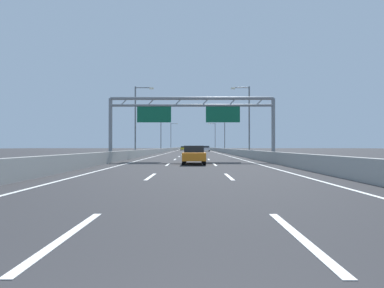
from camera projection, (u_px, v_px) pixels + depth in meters
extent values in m
plane|color=#2D2D30|center=(193.00, 150.00, 101.07)|extent=(260.00, 260.00, 0.00)
cube|color=white|center=(66.00, 236.00, 4.59)|extent=(0.16, 3.00, 0.01)
cube|color=white|center=(151.00, 177.00, 13.59)|extent=(0.16, 3.00, 0.01)
cube|color=white|center=(168.00, 165.00, 22.59)|extent=(0.16, 3.00, 0.01)
cube|color=white|center=(175.00, 159.00, 31.59)|extent=(0.16, 3.00, 0.01)
cube|color=white|center=(179.00, 157.00, 40.59)|extent=(0.16, 3.00, 0.01)
cube|color=white|center=(182.00, 155.00, 49.59)|extent=(0.16, 3.00, 0.01)
cube|color=white|center=(184.00, 153.00, 58.59)|extent=(0.16, 3.00, 0.01)
cube|color=white|center=(185.00, 152.00, 67.58)|extent=(0.16, 3.00, 0.01)
cube|color=white|center=(186.00, 152.00, 76.58)|extent=(0.16, 3.00, 0.01)
cube|color=white|center=(187.00, 151.00, 85.58)|extent=(0.16, 3.00, 0.01)
cube|color=white|center=(187.00, 151.00, 94.58)|extent=(0.16, 3.00, 0.01)
cube|color=white|center=(188.00, 150.00, 103.58)|extent=(0.16, 3.00, 0.01)
cube|color=white|center=(188.00, 150.00, 112.58)|extent=(0.16, 3.00, 0.01)
cube|color=white|center=(189.00, 150.00, 121.58)|extent=(0.16, 3.00, 0.01)
cube|color=white|center=(189.00, 150.00, 130.58)|extent=(0.16, 3.00, 0.01)
cube|color=white|center=(189.00, 149.00, 139.58)|extent=(0.16, 3.00, 0.01)
cube|color=white|center=(190.00, 149.00, 148.58)|extent=(0.16, 3.00, 0.01)
cube|color=white|center=(190.00, 149.00, 157.58)|extent=(0.16, 3.00, 0.01)
cube|color=white|center=(299.00, 236.00, 4.57)|extent=(0.16, 3.00, 0.01)
cube|color=white|center=(229.00, 177.00, 13.57)|extent=(0.16, 3.00, 0.01)
cube|color=white|center=(215.00, 165.00, 22.57)|extent=(0.16, 3.00, 0.01)
cube|color=white|center=(209.00, 159.00, 31.57)|extent=(0.16, 3.00, 0.01)
cube|color=white|center=(205.00, 157.00, 40.57)|extent=(0.16, 3.00, 0.01)
cube|color=white|center=(203.00, 155.00, 49.57)|extent=(0.16, 3.00, 0.01)
cube|color=white|center=(202.00, 153.00, 58.57)|extent=(0.16, 3.00, 0.01)
cube|color=white|center=(201.00, 152.00, 67.57)|extent=(0.16, 3.00, 0.01)
cube|color=white|center=(200.00, 152.00, 76.57)|extent=(0.16, 3.00, 0.01)
cube|color=white|center=(199.00, 151.00, 85.57)|extent=(0.16, 3.00, 0.01)
cube|color=white|center=(199.00, 151.00, 94.57)|extent=(0.16, 3.00, 0.01)
cube|color=white|center=(198.00, 150.00, 103.57)|extent=(0.16, 3.00, 0.01)
cube|color=white|center=(198.00, 150.00, 112.56)|extent=(0.16, 3.00, 0.01)
cube|color=white|center=(197.00, 150.00, 121.56)|extent=(0.16, 3.00, 0.01)
cube|color=white|center=(197.00, 150.00, 130.56)|extent=(0.16, 3.00, 0.01)
cube|color=white|center=(197.00, 149.00, 139.56)|extent=(0.16, 3.00, 0.01)
cube|color=white|center=(197.00, 149.00, 148.56)|extent=(0.16, 3.00, 0.01)
cube|color=white|center=(197.00, 149.00, 157.56)|extent=(0.16, 3.00, 0.01)
cube|color=white|center=(176.00, 151.00, 89.10)|extent=(0.16, 176.00, 0.01)
cube|color=white|center=(210.00, 151.00, 89.05)|extent=(0.16, 176.00, 0.01)
cube|color=#9E9E99|center=(175.00, 149.00, 111.11)|extent=(0.45, 220.00, 0.95)
cube|color=#9E9E99|center=(211.00, 149.00, 111.04)|extent=(0.45, 220.00, 0.95)
cylinder|color=gray|center=(110.00, 129.00, 29.59)|extent=(0.36, 0.36, 6.20)
cylinder|color=gray|center=(273.00, 129.00, 29.51)|extent=(0.36, 0.36, 6.20)
cylinder|color=gray|center=(192.00, 98.00, 29.57)|extent=(16.27, 0.32, 0.32)
cylinder|color=gray|center=(192.00, 105.00, 29.57)|extent=(16.27, 0.26, 0.26)
cylinder|color=gray|center=(124.00, 102.00, 29.60)|extent=(0.74, 0.10, 0.74)
cylinder|color=gray|center=(151.00, 102.00, 29.59)|extent=(0.74, 0.10, 0.74)
cylinder|color=gray|center=(178.00, 102.00, 29.58)|extent=(0.74, 0.10, 0.74)
cylinder|color=gray|center=(205.00, 102.00, 29.56)|extent=(0.74, 0.10, 0.74)
cylinder|color=gray|center=(232.00, 102.00, 29.55)|extent=(0.74, 0.10, 0.74)
cylinder|color=gray|center=(260.00, 102.00, 29.54)|extent=(0.74, 0.10, 0.74)
cube|color=#0F5B3D|center=(154.00, 114.00, 29.58)|extent=(3.40, 0.12, 1.60)
cube|color=#0F5B3D|center=(223.00, 114.00, 29.54)|extent=(3.40, 0.12, 1.60)
cylinder|color=slate|center=(135.00, 122.00, 40.00)|extent=(0.20, 0.20, 9.50)
cylinder|color=slate|center=(143.00, 88.00, 40.03)|extent=(2.20, 0.12, 0.12)
cube|color=#F2EAC6|center=(152.00, 88.00, 40.02)|extent=(0.56, 0.28, 0.20)
cylinder|color=slate|center=(249.00, 122.00, 39.92)|extent=(0.20, 0.20, 9.50)
cylinder|color=slate|center=(241.00, 88.00, 39.96)|extent=(2.20, 0.12, 0.12)
cube|color=#F2EAC6|center=(233.00, 88.00, 39.97)|extent=(0.56, 0.28, 0.20)
cylinder|color=slate|center=(161.00, 133.00, 71.44)|extent=(0.20, 0.20, 9.50)
cylinder|color=slate|center=(165.00, 114.00, 71.47)|extent=(2.20, 0.12, 0.12)
cube|color=#F2EAC6|center=(170.00, 114.00, 71.47)|extent=(0.56, 0.28, 0.20)
cylinder|color=slate|center=(225.00, 133.00, 71.36)|extent=(0.20, 0.20, 9.50)
cylinder|color=slate|center=(220.00, 113.00, 71.41)|extent=(2.20, 0.12, 0.12)
cube|color=#F2EAC6|center=(216.00, 114.00, 71.41)|extent=(0.56, 0.28, 0.20)
cylinder|color=slate|center=(171.00, 137.00, 102.89)|extent=(0.20, 0.20, 9.50)
cylinder|color=slate|center=(174.00, 124.00, 102.92)|extent=(2.20, 0.12, 0.12)
cube|color=#F2EAC6|center=(177.00, 124.00, 102.91)|extent=(0.56, 0.28, 0.20)
cylinder|color=slate|center=(215.00, 137.00, 102.81)|extent=(0.20, 0.20, 9.50)
cylinder|color=slate|center=(212.00, 124.00, 102.85)|extent=(2.20, 0.12, 0.12)
cube|color=#F2EAC6|center=(209.00, 124.00, 102.86)|extent=(0.56, 0.28, 0.20)
cube|color=#1E7A38|center=(202.00, 148.00, 119.71)|extent=(1.85, 4.48, 0.65)
cube|color=black|center=(202.00, 147.00, 119.66)|extent=(1.62, 2.15, 0.42)
cylinder|color=black|center=(200.00, 149.00, 121.40)|extent=(0.22, 0.64, 0.64)
cylinder|color=black|center=(204.00, 149.00, 121.40)|extent=(0.22, 0.64, 0.64)
cylinder|color=black|center=(200.00, 149.00, 118.03)|extent=(0.22, 0.64, 0.64)
cylinder|color=black|center=(204.00, 149.00, 118.02)|extent=(0.22, 0.64, 0.64)
cube|color=#2347AD|center=(192.00, 150.00, 69.64)|extent=(1.81, 4.54, 0.68)
cube|color=black|center=(192.00, 147.00, 69.70)|extent=(1.59, 1.82, 0.51)
cylinder|color=black|center=(189.00, 151.00, 71.36)|extent=(0.22, 0.64, 0.64)
cylinder|color=black|center=(195.00, 151.00, 71.36)|extent=(0.22, 0.64, 0.64)
cylinder|color=black|center=(188.00, 151.00, 67.92)|extent=(0.22, 0.64, 0.64)
cylinder|color=black|center=(195.00, 151.00, 67.91)|extent=(0.22, 0.64, 0.64)
cube|color=silver|center=(206.00, 149.00, 84.57)|extent=(1.85, 4.34, 0.70)
cube|color=black|center=(206.00, 147.00, 84.58)|extent=(1.63, 2.02, 0.52)
cylinder|color=black|center=(203.00, 150.00, 86.19)|extent=(0.22, 0.64, 0.64)
cylinder|color=black|center=(209.00, 150.00, 86.18)|extent=(0.22, 0.64, 0.64)
cylinder|color=black|center=(204.00, 150.00, 82.95)|extent=(0.22, 0.64, 0.64)
cylinder|color=black|center=(209.00, 150.00, 82.94)|extent=(0.22, 0.64, 0.64)
cube|color=black|center=(201.00, 148.00, 130.79)|extent=(1.77, 4.16, 0.63)
cube|color=black|center=(201.00, 147.00, 130.76)|extent=(1.55, 1.97, 0.47)
cylinder|color=black|center=(199.00, 149.00, 132.32)|extent=(0.22, 0.64, 0.64)
cylinder|color=black|center=(202.00, 149.00, 132.31)|extent=(0.22, 0.64, 0.64)
cylinder|color=black|center=(199.00, 149.00, 129.26)|extent=(0.22, 0.64, 0.64)
cylinder|color=black|center=(203.00, 149.00, 129.25)|extent=(0.22, 0.64, 0.64)
cube|color=yellow|center=(183.00, 148.00, 104.05)|extent=(1.89, 4.52, 0.68)
cube|color=black|center=(183.00, 147.00, 103.98)|extent=(1.66, 2.00, 0.48)
cylinder|color=black|center=(181.00, 149.00, 105.76)|extent=(0.22, 0.64, 0.64)
cylinder|color=black|center=(186.00, 149.00, 105.75)|extent=(0.22, 0.64, 0.64)
cylinder|color=black|center=(181.00, 150.00, 102.34)|extent=(0.22, 0.64, 0.64)
cylinder|color=black|center=(186.00, 150.00, 102.33)|extent=(0.22, 0.64, 0.64)
cube|color=#A8ADB2|center=(185.00, 148.00, 118.36)|extent=(1.83, 4.42, 0.71)
cube|color=black|center=(185.00, 147.00, 118.50)|extent=(1.61, 2.01, 0.48)
cylinder|color=black|center=(183.00, 149.00, 120.02)|extent=(0.22, 0.64, 0.64)
cylinder|color=black|center=(187.00, 149.00, 120.01)|extent=(0.22, 0.64, 0.64)
cylinder|color=black|center=(182.00, 149.00, 116.70)|extent=(0.22, 0.64, 0.64)
cylinder|color=black|center=(186.00, 149.00, 116.69)|extent=(0.22, 0.64, 0.64)
cube|color=orange|center=(194.00, 156.00, 23.63)|extent=(1.76, 4.59, 0.60)
cube|color=black|center=(194.00, 149.00, 24.01)|extent=(1.55, 1.84, 0.53)
cylinder|color=black|center=(185.00, 159.00, 25.38)|extent=(0.22, 0.64, 0.64)
cylinder|color=black|center=(203.00, 159.00, 25.37)|extent=(0.22, 0.64, 0.64)
cylinder|color=black|center=(184.00, 161.00, 21.89)|extent=(0.22, 0.64, 0.64)
cylinder|color=black|center=(204.00, 161.00, 21.88)|extent=(0.22, 0.64, 0.64)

